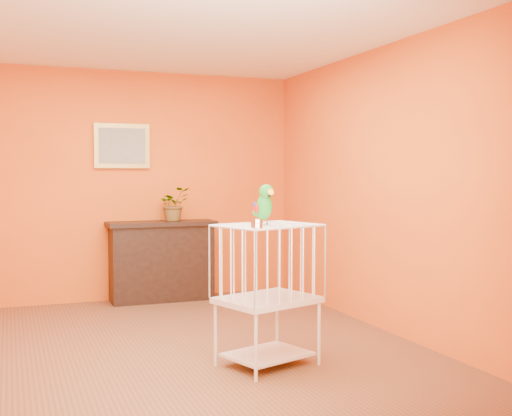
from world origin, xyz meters
name	(u,v)px	position (x,y,z in m)	size (l,w,h in m)	color
ground	(169,349)	(0.00, 0.00, 0.00)	(4.50, 4.50, 0.00)	brown
room_shell	(168,155)	(0.00, 0.00, 1.58)	(4.50, 4.50, 4.50)	orange
console_cabinet	(162,261)	(0.40, 2.04, 0.45)	(1.21, 0.44, 0.90)	black
potted_plant	(174,208)	(0.55, 2.04, 1.05)	(0.35, 0.38, 0.30)	#26722D
framed_picture	(122,146)	(0.00, 2.22, 1.75)	(0.62, 0.04, 0.50)	gold
birdcage	(267,293)	(0.58, -0.69, 0.55)	(0.82, 0.72, 1.06)	silver
feed_cup	(257,223)	(0.39, -0.97, 1.09)	(0.09, 0.09, 0.06)	silver
parrot	(264,204)	(0.56, -0.69, 1.21)	(0.15, 0.27, 0.30)	#59544C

